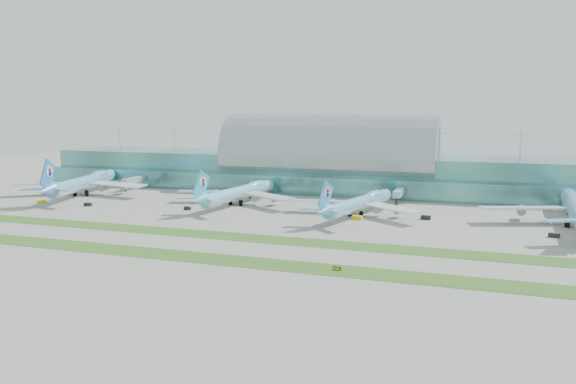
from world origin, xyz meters
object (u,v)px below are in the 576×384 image
(airliner_a, at_px, (84,182))
(taxiway_sign_east, at_px, (337,269))
(terminal, at_px, (330,165))
(airliner_b, at_px, (240,192))
(airliner_c, at_px, (360,202))

(airliner_a, bearing_deg, taxiway_sign_east, -43.53)
(terminal, bearing_deg, airliner_a, -152.83)
(airliner_a, distance_m, airliner_b, 90.84)
(airliner_a, distance_m, taxiway_sign_east, 188.16)
(terminal, distance_m, airliner_c, 79.15)
(terminal, bearing_deg, airliner_b, -114.81)
(terminal, xyz_separation_m, airliner_b, (-28.56, -61.79, -8.09))
(terminal, relative_size, airliner_a, 4.13)
(airliner_a, relative_size, airliner_b, 1.14)
(terminal, height_order, airliner_c, terminal)
(airliner_c, height_order, taxiway_sign_east, airliner_c)
(airliner_c, bearing_deg, airliner_b, -174.94)
(airliner_c, distance_m, taxiway_sign_east, 85.52)
(airliner_b, height_order, airliner_c, airliner_b)
(airliner_a, xyz_separation_m, airliner_b, (90.83, -0.51, -0.93))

